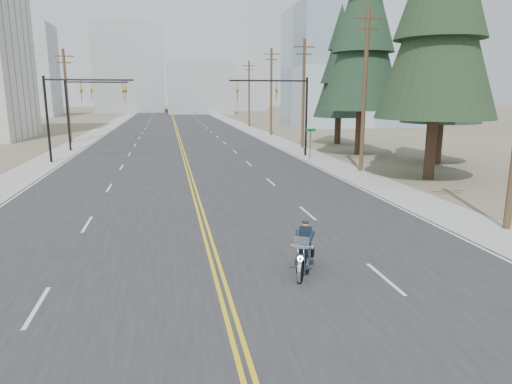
{
  "coord_description": "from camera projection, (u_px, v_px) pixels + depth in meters",
  "views": [
    {
      "loc": [
        -1.39,
        -8.14,
        5.59
      ],
      "look_at": [
        2.11,
        9.99,
        1.6
      ],
      "focal_mm": 32.0,
      "sensor_mm": 36.0,
      "label": 1
    }
  ],
  "objects": [
    {
      "name": "motorcyclist",
      "position": [
        304.0,
        248.0,
        14.37
      ],
      "size": [
        1.69,
        2.31,
        1.66
      ],
      "primitive_type": null,
      "rotation": [
        0.0,
        0.0,
        2.73
      ],
      "color": "black",
      "rests_on": "ground"
    },
    {
      "name": "utility_pole_b",
      "position": [
        365.0,
        88.0,
        32.38
      ],
      "size": [
        2.2,
        0.3,
        11.5
      ],
      "color": "brown",
      "rests_on": "ground"
    },
    {
      "name": "traffic_mast_left",
      "position": [
        72.0,
        102.0,
        37.26
      ],
      "size": [
        7.1,
        0.26,
        7.0
      ],
      "color": "black",
      "rests_on": "ground"
    },
    {
      "name": "haze_bldg_a",
      "position": [
        25.0,
        71.0,
        110.8
      ],
      "size": [
        14.0,
        12.0,
        22.0
      ],
      "primitive_type": "cube",
      "color": "#B7BCC6",
      "rests_on": "ground"
    },
    {
      "name": "traffic_mast_right",
      "position": [
        285.0,
        101.0,
        40.58
      ],
      "size": [
        7.1,
        0.26,
        7.0
      ],
      "color": "black",
      "rests_on": "ground"
    },
    {
      "name": "haze_bldg_e",
      "position": [
        244.0,
        92.0,
        156.57
      ],
      "size": [
        14.0,
        14.0,
        12.0
      ],
      "primitive_type": "cube",
      "color": "#B7BCC6",
      "rests_on": "ground"
    },
    {
      "name": "sidewalk_left",
      "position": [
        104.0,
        129.0,
        74.3
      ],
      "size": [
        3.0,
        200.0,
        0.01
      ],
      "primitive_type": "cube",
      "color": "#A5A5A0",
      "rests_on": "ground"
    },
    {
      "name": "utility_pole_left",
      "position": [
        67.0,
        95.0,
        51.84
      ],
      "size": [
        2.2,
        0.3,
        10.5
      ],
      "color": "brown",
      "rests_on": "ground"
    },
    {
      "name": "traffic_mast_far",
      "position": [
        85.0,
        101.0,
        44.89
      ],
      "size": [
        6.1,
        0.26,
        7.0
      ],
      "color": "black",
      "rests_on": "ground"
    },
    {
      "name": "conifer_far",
      "position": [
        340.0,
        65.0,
        50.16
      ],
      "size": [
        5.62,
        5.62,
        15.05
      ],
      "rotation": [
        0.0,
        0.0,
        -0.1
      ],
      "color": "#382619",
      "rests_on": "ground"
    },
    {
      "name": "sidewalk_right",
      "position": [
        243.0,
        127.0,
        78.56
      ],
      "size": [
        3.0,
        200.0,
        0.01
      ],
      "primitive_type": "cube",
      "color": "#A5A5A0",
      "rests_on": "ground"
    },
    {
      "name": "road",
      "position": [
        176.0,
        128.0,
        76.43
      ],
      "size": [
        20.0,
        200.0,
        0.01
      ],
      "primitive_type": "cube",
      "color": "#303033",
      "rests_on": "ground"
    },
    {
      "name": "haze_bldg_b",
      "position": [
        200.0,
        89.0,
        129.22
      ],
      "size": [
        18.0,
        14.0,
        14.0
      ],
      "primitive_type": "cube",
      "color": "#ADB2B7",
      "rests_on": "ground"
    },
    {
      "name": "utility_pole_c",
      "position": [
        304.0,
        92.0,
        46.83
      ],
      "size": [
        2.2,
        0.3,
        11.0
      ],
      "color": "brown",
      "rests_on": "ground"
    },
    {
      "name": "haze_bldg_c",
      "position": [
        325.0,
        80.0,
        120.33
      ],
      "size": [
        16.0,
        12.0,
        18.0
      ],
      "primitive_type": "cube",
      "color": "#B7BCC6",
      "rests_on": "ground"
    },
    {
      "name": "utility_pole_d",
      "position": [
        271.0,
        91.0,
        61.17
      ],
      "size": [
        2.2,
        0.3,
        11.5
      ],
      "color": "brown",
      "rests_on": "ground"
    },
    {
      "name": "street_sign",
      "position": [
        310.0,
        138.0,
        39.66
      ],
      "size": [
        0.9,
        0.06,
        2.62
      ],
      "color": "black",
      "rests_on": "ground"
    },
    {
      "name": "utility_pole_e",
      "position": [
        249.0,
        93.0,
        77.54
      ],
      "size": [
        2.2,
        0.3,
        11.0
      ],
      "color": "brown",
      "rests_on": "ground"
    },
    {
      "name": "haze_bldg_d",
      "position": [
        130.0,
        69.0,
        138.64
      ],
      "size": [
        20.0,
        15.0,
        26.0
      ],
      "primitive_type": "cube",
      "color": "#ADB2B7",
      "rests_on": "ground"
    },
    {
      "name": "conifer_tall",
      "position": [
        364.0,
        21.0,
        40.33
      ],
      "size": [
        7.43,
        7.43,
        20.63
      ],
      "rotation": [
        0.0,
        0.0,
        -0.4
      ],
      "color": "#382619",
      "rests_on": "ground"
    },
    {
      "name": "ground_plane",
      "position": [
        247.0,
        375.0,
        9.25
      ],
      "size": [
        400.0,
        400.0,
        0.0
      ],
      "primitive_type": "plane",
      "color": "#776D56",
      "rests_on": "ground"
    },
    {
      "name": "conifer_mid",
      "position": [
        446.0,
        42.0,
        35.31
      ],
      "size": [
        6.21,
        6.21,
        16.57
      ],
      "rotation": [
        0.0,
        0.0,
        -0.36
      ],
      "color": "#382619",
      "rests_on": "ground"
    },
    {
      "name": "glass_building",
      "position": [
        358.0,
        68.0,
        80.25
      ],
      "size": [
        24.0,
        16.0,
        20.0
      ],
      "primitive_type": "cube",
      "color": "#9EB5CC",
      "rests_on": "ground"
    }
  ]
}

